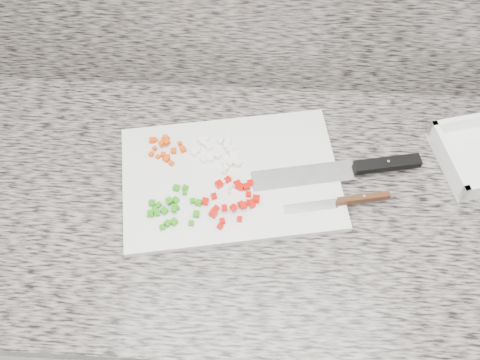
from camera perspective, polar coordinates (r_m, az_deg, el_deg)
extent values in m
cube|color=silver|center=(1.50, 2.49, -10.81)|extent=(3.92, 0.62, 0.86)
cube|color=slate|center=(1.09, 3.38, -2.65)|extent=(3.96, 0.64, 0.04)
cube|color=silver|center=(1.08, -1.00, 0.22)|extent=(0.48, 0.36, 0.01)
cube|color=#D54004|center=(1.13, -9.38, 4.19)|extent=(0.01, 0.01, 0.01)
cube|color=#D54004|center=(1.11, -7.69, 2.49)|extent=(0.01, 0.01, 0.01)
cube|color=#D54004|center=(1.13, -8.15, 4.19)|extent=(0.01, 0.01, 0.01)
cube|color=#D54004|center=(1.11, -8.76, 2.48)|extent=(0.01, 0.01, 0.01)
cube|color=#D54004|center=(1.11, -9.10, 3.37)|extent=(0.01, 0.01, 0.01)
cube|color=#D54004|center=(1.10, -7.86, 2.24)|extent=(0.02, 0.02, 0.01)
cube|color=#D54004|center=(1.13, -7.99, 4.46)|extent=(0.01, 0.01, 0.01)
cube|color=#D54004|center=(1.12, -7.81, 4.03)|extent=(0.02, 0.02, 0.01)
cube|color=#D54004|center=(1.12, -8.38, 3.87)|extent=(0.01, 0.01, 0.01)
cube|color=#D54004|center=(1.11, -7.09, 3.11)|extent=(0.01, 0.01, 0.01)
cube|color=#D54004|center=(1.10, -7.33, 1.78)|extent=(0.01, 0.01, 0.01)
cube|color=#D54004|center=(1.11, -6.10, 3.26)|extent=(0.01, 0.01, 0.01)
cube|color=#D54004|center=(1.13, -9.07, 4.25)|extent=(0.01, 0.01, 0.01)
cube|color=#D54004|center=(1.12, -6.42, 3.87)|extent=(0.01, 0.01, 0.01)
cube|color=#D54004|center=(1.13, -7.77, 4.39)|extent=(0.01, 0.01, 0.01)
cube|color=#D54004|center=(1.12, -9.45, 2.72)|extent=(0.01, 0.01, 0.01)
cube|color=#D54004|center=(1.11, -8.19, 2.72)|extent=(0.01, 0.01, 0.01)
cube|color=white|center=(1.10, -4.90, 2.87)|extent=(0.01, 0.01, 0.01)
cube|color=white|center=(1.12, -3.99, 4.02)|extent=(0.01, 0.01, 0.01)
cube|color=white|center=(1.12, -1.28, 4.09)|extent=(0.01, 0.01, 0.01)
cube|color=white|center=(1.12, -2.10, 4.13)|extent=(0.01, 0.01, 0.01)
cube|color=white|center=(1.10, -0.76, 2.69)|extent=(0.02, 0.02, 0.01)
cube|color=white|center=(1.08, -1.48, 1.33)|extent=(0.01, 0.01, 0.01)
cube|color=white|center=(1.12, -4.19, 4.35)|extent=(0.02, 0.02, 0.01)
cube|color=white|center=(1.09, -0.22, 1.81)|extent=(0.02, 0.02, 0.01)
cube|color=white|center=(1.10, -2.43, 2.61)|extent=(0.02, 0.02, 0.01)
cube|color=white|center=(1.09, -3.18, 2.29)|extent=(0.01, 0.01, 0.01)
cube|color=white|center=(1.09, -0.58, 2.26)|extent=(0.02, 0.02, 0.01)
cube|color=white|center=(1.10, -0.73, 2.66)|extent=(0.01, 0.01, 0.01)
cube|color=white|center=(1.09, -3.88, 2.21)|extent=(0.02, 0.02, 0.01)
cube|color=white|center=(1.12, -1.36, 4.36)|extent=(0.02, 0.02, 0.01)
cube|color=white|center=(1.09, -1.58, 1.83)|extent=(0.01, 0.01, 0.01)
cube|color=white|center=(1.11, -4.89, 3.08)|extent=(0.02, 0.02, 0.01)
cube|color=white|center=(1.12, -3.72, 4.43)|extent=(0.02, 0.02, 0.01)
cube|color=white|center=(1.09, -1.07, 1.85)|extent=(0.02, 0.02, 0.01)
cube|color=white|center=(1.11, -3.31, 3.47)|extent=(0.01, 0.01, 0.01)
cube|color=white|center=(1.10, -1.04, 3.24)|extent=(0.02, 0.02, 0.01)
cube|color=white|center=(1.09, -1.36, 2.12)|extent=(0.02, 0.02, 0.01)
cube|color=white|center=(1.13, -1.22, 4.72)|extent=(0.01, 0.01, 0.01)
cube|color=white|center=(1.11, -4.54, 3.22)|extent=(0.01, 0.01, 0.01)
cube|color=white|center=(1.11, -1.42, 3.70)|extent=(0.02, 0.02, 0.01)
cube|color=white|center=(1.11, -3.58, 3.77)|extent=(0.02, 0.02, 0.01)
cube|color=#21850C|center=(1.03, -7.06, -4.43)|extent=(0.02, 0.02, 0.01)
cube|color=#21850C|center=(1.06, -5.85, -0.86)|extent=(0.01, 0.01, 0.01)
cube|color=#21850C|center=(1.04, -8.08, -3.27)|extent=(0.02, 0.02, 0.01)
cube|color=#21850C|center=(1.03, -5.23, -4.60)|extent=(0.01, 0.01, 0.01)
cube|color=#21850C|center=(1.04, -7.56, -2.21)|extent=(0.02, 0.02, 0.01)
cube|color=#21850C|center=(1.03, -7.07, -3.13)|extent=(0.01, 0.01, 0.01)
cube|color=#21850C|center=(1.06, -6.80, -0.85)|extent=(0.01, 0.01, 0.01)
cube|color=#21850C|center=(1.05, -6.89, -2.14)|extent=(0.02, 0.02, 0.01)
cube|color=#21850C|center=(1.03, -4.67, -3.66)|extent=(0.01, 0.01, 0.01)
cube|color=#21850C|center=(1.06, -5.93, -1.36)|extent=(0.01, 0.01, 0.01)
cube|color=#21850C|center=(1.03, -8.30, -5.01)|extent=(0.01, 0.01, 0.01)
cube|color=#21850C|center=(1.05, -7.61, -2.17)|extent=(0.01, 0.01, 0.01)
cube|color=#21850C|center=(1.04, -6.88, -2.93)|extent=(0.02, 0.02, 0.01)
cube|color=#21850C|center=(1.05, -9.37, -2.43)|extent=(0.01, 0.01, 0.01)
cube|color=#21850C|center=(1.04, -4.45, -2.45)|extent=(0.01, 0.01, 0.01)
cube|color=#21850C|center=(1.04, -9.53, -3.57)|extent=(0.01, 0.01, 0.01)
cube|color=#21850C|center=(1.05, -8.65, -2.63)|extent=(0.01, 0.01, 0.01)
cube|color=#21850C|center=(1.04, -8.83, -3.53)|extent=(0.01, 0.01, 0.01)
cube|color=#21850C|center=(1.03, -7.73, -4.62)|extent=(0.02, 0.02, 0.01)
cube|color=#21850C|center=(1.05, -9.06, -3.15)|extent=(0.01, 0.01, 0.01)
cube|color=#21850C|center=(1.05, -5.08, -2.23)|extent=(0.01, 0.01, 0.01)
cube|color=#C50B02|center=(1.05, -2.80, -1.74)|extent=(0.01, 0.01, 0.01)
cube|color=#C50B02|center=(1.04, 1.29, -2.69)|extent=(0.01, 0.01, 0.01)
cube|color=#C50B02|center=(1.02, -0.70, -2.97)|extent=(0.02, 0.02, 0.01)
cube|color=#C50B02|center=(1.07, -1.32, 0.06)|extent=(0.02, 0.02, 0.01)
cube|color=#C50B02|center=(1.06, 1.12, -0.31)|extent=(0.01, 0.01, 0.01)
cube|color=#C50B02|center=(1.05, 0.92, -1.54)|extent=(0.01, 0.01, 0.01)
cube|color=#C50B02|center=(1.06, -0.26, -0.46)|extent=(0.02, 0.02, 0.01)
cube|color=#C50B02|center=(1.04, -2.58, -3.04)|extent=(0.01, 0.01, 0.01)
cube|color=#C50B02|center=(1.04, 1.23, -2.46)|extent=(0.02, 0.02, 0.01)
cube|color=#C50B02|center=(1.06, -2.25, -0.46)|extent=(0.02, 0.02, 0.01)
cube|color=#C50B02|center=(1.04, 1.73, -2.03)|extent=(0.01, 0.01, 0.01)
cube|color=#C50B02|center=(1.03, 0.37, -2.73)|extent=(0.02, 0.02, 0.01)
cube|color=#C50B02|center=(1.06, 0.70, -0.73)|extent=(0.02, 0.02, 0.01)
cube|color=#C50B02|center=(1.04, 0.08, -2.61)|extent=(0.02, 0.02, 0.01)
cube|color=#C50B02|center=(1.03, -1.68, -2.98)|extent=(0.01, 0.01, 0.01)
cube|color=#C50B02|center=(1.06, 0.07, -0.74)|extent=(0.02, 0.02, 0.01)
cube|color=#C50B02|center=(1.02, -2.12, -4.95)|extent=(0.01, 0.01, 0.01)
cube|color=#C50B02|center=(1.04, -3.73, -2.30)|extent=(0.01, 0.01, 0.01)
cube|color=#C50B02|center=(1.02, -0.05, -4.18)|extent=(0.01, 0.01, 0.01)
cube|color=#C50B02|center=(1.03, -2.87, -3.60)|extent=(0.02, 0.02, 0.01)
cube|color=#C50B02|center=(1.02, -1.91, -4.40)|extent=(0.01, 0.01, 0.01)
cube|color=#C50B02|center=(1.04, 0.94, -2.42)|extent=(0.01, 0.01, 0.01)
cube|color=beige|center=(1.07, -1.45, 0.10)|extent=(0.01, 0.01, 0.01)
cube|color=beige|center=(1.06, -0.55, -0.60)|extent=(0.01, 0.01, 0.01)
cube|color=beige|center=(1.05, -1.13, -1.32)|extent=(0.01, 0.01, 0.01)
cube|color=beige|center=(1.06, -1.03, -0.83)|extent=(0.01, 0.01, 0.01)
cube|color=beige|center=(1.07, -1.09, 0.34)|extent=(0.01, 0.01, 0.01)
cube|color=beige|center=(1.06, -2.24, -0.56)|extent=(0.01, 0.01, 0.01)
cube|color=beige|center=(1.07, -1.70, -0.22)|extent=(0.01, 0.01, 0.01)
cube|color=beige|center=(1.08, -1.68, 0.87)|extent=(0.01, 0.01, 0.01)
cube|color=silver|center=(1.08, 6.78, 0.47)|extent=(0.21, 0.09, 0.00)
cube|color=black|center=(1.12, 15.45, 1.66)|extent=(0.14, 0.05, 0.02)
cylinder|color=silver|center=(1.12, 15.55, 1.91)|extent=(0.01, 0.01, 0.00)
cube|color=silver|center=(1.05, 7.53, -2.83)|extent=(0.11, 0.04, 0.00)
cube|color=#452211|center=(1.07, 13.02, -1.93)|extent=(0.10, 0.03, 0.02)
cylinder|color=silver|center=(1.06, 13.11, -1.70)|extent=(0.01, 0.01, 0.00)
cube|color=white|center=(1.16, 21.31, 2.08)|extent=(0.06, 0.17, 0.04)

